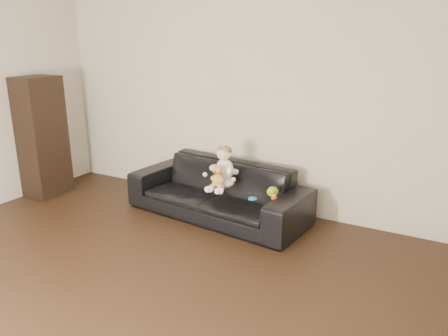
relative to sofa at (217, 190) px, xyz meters
The scene contains 10 objects.
floor 2.27m from the sofa, 90.46° to the right, with size 5.50×5.50×0.00m, color black.
wall_back 1.11m from the sofa, 92.07° to the left, with size 5.00×5.00×0.00m, color #BFB5A1.
sofa is the anchor object (origin of this frame).
cabinet 2.39m from the sofa, 169.17° to the right, with size 0.38×0.52×1.52m, color black.
shelf_item 2.46m from the sofa, 169.08° to the right, with size 0.18×0.25×0.28m, color silver.
baby 0.35m from the sofa, 38.82° to the right, with size 0.35×0.42×0.47m.
teddy_bear 0.40m from the sofa, 59.54° to the right, with size 0.15×0.15×0.24m.
toy_green 0.74m from the sofa, ahead, with size 0.12×0.14×0.10m, color #80D719.
toy_rattle 0.81m from the sofa, 15.01° to the right, with size 0.06×0.06×0.06m, color red.
toy_blue_disc 0.64m from the sofa, 25.90° to the right, with size 0.09×0.09×0.01m, color #1A92D1.
Camera 1 is at (2.35, -1.80, 2.01)m, focal length 35.00 mm.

